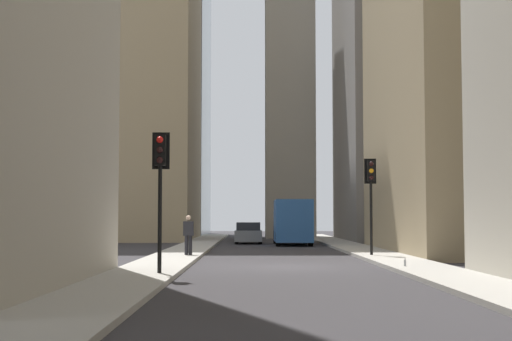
{
  "coord_description": "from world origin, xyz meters",
  "views": [
    {
      "loc": [
        -26.71,
        1.23,
        1.78
      ],
      "look_at": [
        8.32,
        0.99,
        3.96
      ],
      "focal_mm": 52.52,
      "sensor_mm": 36.0,
      "label": 1
    }
  ],
  "objects_px": {
    "delivery_truck": "(292,222)",
    "hatchback_grey": "(248,234)",
    "traffic_light_foreground": "(160,169)",
    "discarded_bottle": "(405,263)",
    "pedestrian": "(188,233)",
    "traffic_light_midblock": "(371,184)"
  },
  "relations": [
    {
      "from": "delivery_truck",
      "to": "hatchback_grey",
      "type": "height_order",
      "value": "delivery_truck"
    },
    {
      "from": "traffic_light_foreground",
      "to": "discarded_bottle",
      "type": "xyz_separation_m",
      "value": [
        3.06,
        -7.85,
        -2.95
      ]
    },
    {
      "from": "pedestrian",
      "to": "traffic_light_midblock",
      "type": "bearing_deg",
      "value": -90.49
    },
    {
      "from": "delivery_truck",
      "to": "traffic_light_foreground",
      "type": "distance_m",
      "value": 26.25
    },
    {
      "from": "traffic_light_foreground",
      "to": "traffic_light_midblock",
      "type": "height_order",
      "value": "traffic_light_midblock"
    },
    {
      "from": "pedestrian",
      "to": "discarded_bottle",
      "type": "height_order",
      "value": "pedestrian"
    },
    {
      "from": "delivery_truck",
      "to": "traffic_light_foreground",
      "type": "bearing_deg",
      "value": 168.3
    },
    {
      "from": "traffic_light_foreground",
      "to": "discarded_bottle",
      "type": "bearing_deg",
      "value": -68.71
    },
    {
      "from": "delivery_truck",
      "to": "traffic_light_midblock",
      "type": "distance_m",
      "value": 15.53
    },
    {
      "from": "pedestrian",
      "to": "discarded_bottle",
      "type": "bearing_deg",
      "value": -133.41
    },
    {
      "from": "hatchback_grey",
      "to": "traffic_light_midblock",
      "type": "distance_m",
      "value": 18.87
    },
    {
      "from": "hatchback_grey",
      "to": "traffic_light_foreground",
      "type": "bearing_deg",
      "value": 174.94
    },
    {
      "from": "discarded_bottle",
      "to": "traffic_light_midblock",
      "type": "bearing_deg",
      "value": -0.52
    },
    {
      "from": "traffic_light_midblock",
      "to": "delivery_truck",
      "type": "bearing_deg",
      "value": 9.71
    },
    {
      "from": "traffic_light_foreground",
      "to": "traffic_light_midblock",
      "type": "xyz_separation_m",
      "value": [
        10.44,
        -7.91,
        0.02
      ]
    },
    {
      "from": "traffic_light_midblock",
      "to": "discarded_bottle",
      "type": "distance_m",
      "value": 7.96
    },
    {
      "from": "delivery_truck",
      "to": "traffic_light_foreground",
      "type": "height_order",
      "value": "traffic_light_foreground"
    },
    {
      "from": "hatchback_grey",
      "to": "discarded_bottle",
      "type": "xyz_separation_m",
      "value": [
        -25.28,
        -5.33,
        -0.42
      ]
    },
    {
      "from": "pedestrian",
      "to": "hatchback_grey",
      "type": "bearing_deg",
      "value": -8.11
    },
    {
      "from": "traffic_light_foreground",
      "to": "traffic_light_midblock",
      "type": "relative_size",
      "value": 0.99
    },
    {
      "from": "hatchback_grey",
      "to": "traffic_light_midblock",
      "type": "relative_size",
      "value": 1.03
    },
    {
      "from": "pedestrian",
      "to": "discarded_bottle",
      "type": "xyz_separation_m",
      "value": [
        -7.45,
        -7.88,
        -0.82
      ]
    }
  ]
}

